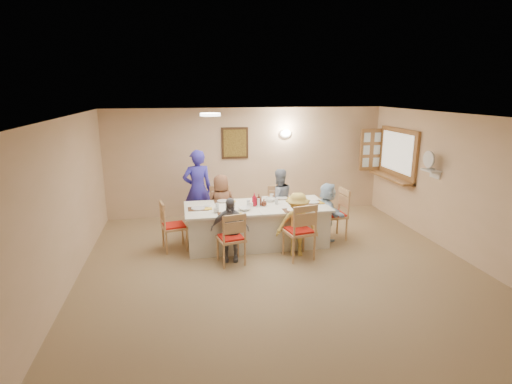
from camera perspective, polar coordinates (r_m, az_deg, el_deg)
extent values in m
plane|color=#9E7E52|center=(6.53, 4.14, -11.92)|extent=(7.00, 7.00, 0.00)
plane|color=#D3B187|center=(9.42, -1.22, 4.36)|extent=(6.50, 0.00, 6.50)
plane|color=#D3B187|center=(3.12, 22.31, -18.59)|extent=(6.50, 0.00, 6.50)
plane|color=#D3B187|center=(6.12, -26.53, -2.73)|extent=(0.00, 7.00, 7.00)
plane|color=#D3B187|center=(7.59, 28.75, 0.10)|extent=(0.00, 7.00, 7.00)
plane|color=white|center=(5.87, 4.58, 10.52)|extent=(7.00, 7.00, 0.00)
cube|color=#352112|center=(9.28, -3.04, 7.00)|extent=(0.62, 0.04, 0.72)
cube|color=black|center=(9.25, -3.02, 6.98)|extent=(0.52, 0.02, 0.62)
ellipsoid|color=white|center=(9.46, 4.26, 8.34)|extent=(0.26, 0.09, 0.18)
cylinder|color=white|center=(7.18, -6.55, 10.94)|extent=(0.36, 0.36, 0.05)
cube|color=olive|center=(9.45, 19.61, 5.10)|extent=(0.06, 1.50, 1.15)
cube|color=olive|center=(9.49, 18.71, 1.97)|extent=(0.30, 1.50, 0.05)
cube|color=olive|center=(9.99, 16.13, 5.83)|extent=(0.55, 0.04, 1.00)
cube|color=white|center=(8.31, 23.71, 2.83)|extent=(0.22, 0.36, 0.03)
cube|color=white|center=(7.68, 0.09, -4.70)|extent=(2.70, 1.14, 0.76)
imported|color=brown|center=(8.16, -4.96, -1.81)|extent=(0.75, 0.61, 1.24)
imported|color=#878FA1|center=(8.35, 3.25, -1.14)|extent=(0.77, 0.67, 1.32)
imported|color=slate|center=(6.89, -3.75, -5.36)|extent=(0.75, 0.49, 1.13)
imported|color=#E5C053|center=(7.13, 5.90, -4.63)|extent=(0.92, 0.72, 1.16)
imported|color=#C5E1FD|center=(8.00, 10.14, -2.71)|extent=(1.07, 0.39, 1.14)
imported|color=#322CAD|center=(8.53, -8.33, 0.37)|extent=(0.73, 0.58, 1.70)
cube|color=#472B19|center=(7.07, -4.04, -3.15)|extent=(0.36, 0.27, 0.01)
cylinder|color=white|center=(7.07, -4.04, -3.08)|extent=(0.25, 0.25, 0.02)
cube|color=yellow|center=(7.05, -2.53, -3.14)|extent=(0.13, 0.13, 0.01)
cube|color=#472B19|center=(7.31, 5.35, -2.61)|extent=(0.37, 0.27, 0.01)
cylinder|color=white|center=(7.30, 5.36, -2.54)|extent=(0.24, 0.24, 0.01)
cube|color=yellow|center=(7.31, 6.82, -2.59)|extent=(0.14, 0.14, 0.01)
cube|color=#472B19|center=(7.87, -4.78, -1.34)|extent=(0.34, 0.25, 0.01)
cylinder|color=white|center=(7.87, -4.78, -1.27)|extent=(0.22, 0.22, 0.01)
cube|color=yellow|center=(7.85, -3.43, -1.32)|extent=(0.13, 0.13, 0.01)
cube|color=#472B19|center=(8.08, 3.71, -0.90)|extent=(0.33, 0.25, 0.01)
cylinder|color=white|center=(8.08, 3.71, -0.84)|extent=(0.24, 0.24, 0.01)
cube|color=yellow|center=(8.08, 5.03, -0.88)|extent=(0.14, 0.14, 0.01)
cube|color=#472B19|center=(7.44, -8.26, -2.39)|extent=(0.37, 0.28, 0.01)
cylinder|color=white|center=(7.44, -8.26, -2.32)|extent=(0.26, 0.26, 0.02)
cube|color=yellow|center=(7.40, -6.85, -2.38)|extent=(0.14, 0.14, 0.01)
cube|color=#472B19|center=(7.84, 8.16, -1.50)|extent=(0.37, 0.28, 0.01)
cylinder|color=white|center=(7.84, 8.16, -1.43)|extent=(0.23, 0.23, 0.01)
cube|color=yellow|center=(7.85, 9.52, -1.48)|extent=(0.15, 0.15, 0.01)
imported|color=white|center=(7.16, -5.68, -2.64)|extent=(0.16, 0.16, 0.08)
imported|color=white|center=(8.11, 2.26, -0.56)|extent=(0.10, 0.10, 0.08)
imported|color=white|center=(7.28, -1.65, -2.40)|extent=(0.40, 0.40, 0.06)
imported|color=white|center=(7.86, 2.02, -1.11)|extent=(0.34, 0.34, 0.07)
imported|color=#B40F24|center=(7.51, -0.25, -1.08)|extent=(0.11, 0.11, 0.25)
imported|color=#552516|center=(7.59, 0.41, -1.08)|extent=(0.17, 0.17, 0.21)
imported|color=#552516|center=(7.54, 1.15, -1.49)|extent=(0.18, 0.18, 0.14)
cylinder|color=silver|center=(7.57, -1.09, -1.53)|extent=(0.07, 0.07, 0.10)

